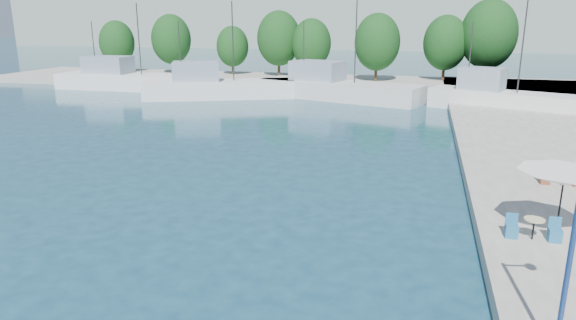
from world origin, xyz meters
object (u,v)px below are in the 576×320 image
(trawler_02, at_px, (215,88))
(trawler_04, at_px, (498,99))
(trawler_01, at_px, (125,80))
(umbrella_white, at_px, (564,178))
(trawler_03, at_px, (335,89))

(trawler_02, relative_size, trawler_04, 1.24)
(trawler_02, height_order, trawler_04, same)
(trawler_01, distance_m, umbrella_white, 52.55)
(trawler_02, xyz_separation_m, trawler_04, (27.66, -0.89, 0.00))
(trawler_03, relative_size, umbrella_white, 5.64)
(trawler_04, bearing_deg, trawler_02, -160.45)
(trawler_01, distance_m, trawler_04, 40.89)
(trawler_01, xyz_separation_m, trawler_02, (12.96, -3.76, 0.00))
(trawler_04, height_order, umbrella_white, trawler_04)
(trawler_02, height_order, umbrella_white, trawler_02)
(trawler_01, bearing_deg, trawler_02, -17.08)
(trawler_03, bearing_deg, umbrella_white, -50.19)
(trawler_02, bearing_deg, trawler_03, -10.92)
(trawler_02, xyz_separation_m, umbrella_white, (26.04, -31.43, 1.70))
(trawler_01, relative_size, trawler_02, 1.08)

